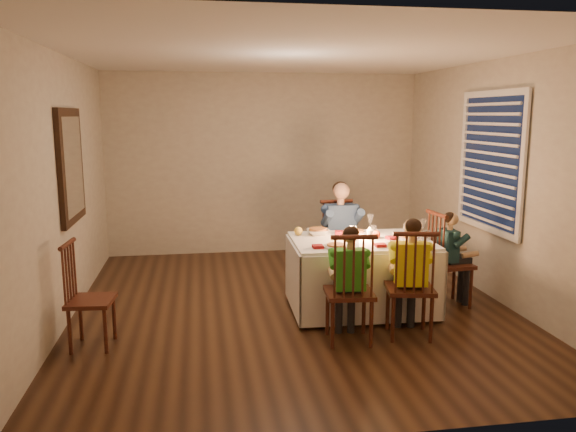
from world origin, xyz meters
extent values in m
plane|color=black|center=(0.00, 0.00, 0.00)|extent=(5.00, 5.00, 0.00)
cube|color=beige|center=(-2.25, 0.00, 1.30)|extent=(0.02, 5.00, 2.60)
cube|color=beige|center=(2.25, 0.00, 1.30)|extent=(0.02, 5.00, 2.60)
cube|color=beige|center=(0.00, 2.50, 1.30)|extent=(4.50, 0.02, 2.60)
plane|color=white|center=(0.00, 0.00, 2.60)|extent=(5.00, 5.00, 0.00)
cube|color=white|center=(0.68, -0.21, 0.73)|extent=(1.42, 1.03, 0.04)
cube|color=white|center=(0.69, 0.30, 0.37)|extent=(1.43, 0.06, 0.69)
cube|color=white|center=(0.67, -0.71, 0.37)|extent=(1.43, 0.06, 0.69)
cube|color=white|center=(1.39, -0.22, 0.37)|extent=(0.05, 1.04, 0.69)
cube|color=white|center=(-0.03, -0.19, 0.37)|extent=(0.05, 1.04, 0.69)
cylinder|color=white|center=(0.71, 0.10, 0.76)|extent=(0.27, 0.27, 0.02)
cylinder|color=white|center=(0.34, -0.50, 0.76)|extent=(0.27, 0.27, 0.02)
cylinder|color=white|center=(0.96, -0.54, 0.76)|extent=(0.27, 0.27, 0.02)
cylinder|color=white|center=(1.18, -0.24, 0.76)|extent=(0.27, 0.27, 0.02)
cylinder|color=white|center=(0.59, -0.20, 0.80)|extent=(0.06, 0.06, 0.10)
cylinder|color=white|center=(0.77, -0.21, 0.80)|extent=(0.06, 0.06, 0.10)
sphere|color=yellow|center=(0.08, 0.11, 0.79)|extent=(0.09, 0.09, 0.09)
sphere|color=#F35014|center=(0.86, -0.16, 0.79)|extent=(0.08, 0.08, 0.08)
imported|color=white|center=(0.29, 0.10, 0.78)|extent=(0.25, 0.25, 0.06)
cube|color=black|center=(-2.22, 0.30, 1.50)|extent=(0.05, 0.95, 1.15)
cube|color=white|center=(-2.19, 0.30, 1.50)|extent=(0.01, 0.78, 0.98)
cube|color=#0D1836|center=(2.23, 0.10, 1.50)|extent=(0.01, 1.20, 1.40)
cube|color=white|center=(2.21, 0.10, 1.50)|extent=(0.03, 1.34, 1.54)
camera|label=1|loc=(-0.95, -5.63, 2.01)|focal=35.00mm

